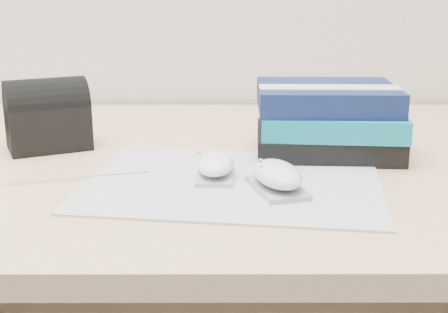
{
  "coord_description": "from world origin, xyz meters",
  "views": [
    {
      "loc": [
        -0.07,
        0.65,
        1.0
      ],
      "look_at": [
        -0.07,
        1.44,
        0.77
      ],
      "focal_mm": 50.0,
      "sensor_mm": 36.0,
      "label": 1
    }
  ],
  "objects_px": {
    "mouse_rear": "(215,166)",
    "mouse_front": "(277,176)",
    "pouch": "(47,115)",
    "book_stack": "(328,120)",
    "desk": "(263,274)"
  },
  "relations": [
    {
      "from": "book_stack",
      "to": "pouch",
      "type": "relative_size",
      "value": 1.55
    },
    {
      "from": "book_stack",
      "to": "mouse_front",
      "type": "bearing_deg",
      "value": -116.55
    },
    {
      "from": "mouse_rear",
      "to": "book_stack",
      "type": "height_order",
      "value": "book_stack"
    },
    {
      "from": "desk",
      "to": "book_stack",
      "type": "xyz_separation_m",
      "value": [
        0.1,
        -0.04,
        0.29
      ]
    },
    {
      "from": "mouse_rear",
      "to": "mouse_front",
      "type": "height_order",
      "value": "mouse_front"
    },
    {
      "from": "mouse_rear",
      "to": "pouch",
      "type": "distance_m",
      "value": 0.32
    },
    {
      "from": "mouse_rear",
      "to": "mouse_front",
      "type": "relative_size",
      "value": 0.83
    },
    {
      "from": "book_stack",
      "to": "pouch",
      "type": "distance_m",
      "value": 0.45
    },
    {
      "from": "mouse_rear",
      "to": "mouse_front",
      "type": "distance_m",
      "value": 0.1
    },
    {
      "from": "book_stack",
      "to": "pouch",
      "type": "xyz_separation_m",
      "value": [
        -0.45,
        0.02,
        0.0
      ]
    },
    {
      "from": "mouse_rear",
      "to": "pouch",
      "type": "bearing_deg",
      "value": 149.23
    },
    {
      "from": "desk",
      "to": "book_stack",
      "type": "relative_size",
      "value": 6.89
    },
    {
      "from": "desk",
      "to": "book_stack",
      "type": "distance_m",
      "value": 0.31
    },
    {
      "from": "mouse_front",
      "to": "pouch",
      "type": "height_order",
      "value": "pouch"
    },
    {
      "from": "mouse_rear",
      "to": "pouch",
      "type": "relative_size",
      "value": 0.63
    }
  ]
}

